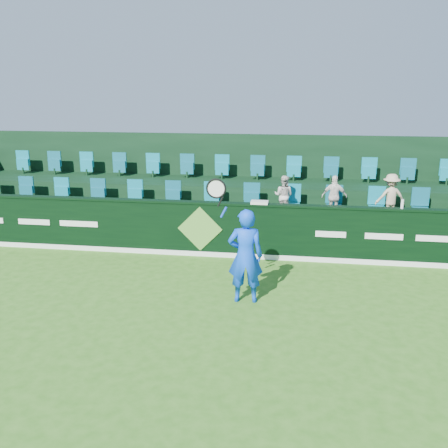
% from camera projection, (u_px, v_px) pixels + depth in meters
% --- Properties ---
extents(ground, '(60.00, 60.00, 0.00)m').
position_uv_depth(ground, '(156.00, 330.00, 8.53)').
color(ground, '#2E6919').
rests_on(ground, ground).
extents(sponsor_hoarding, '(16.00, 0.25, 1.35)m').
position_uv_depth(sponsor_hoarding, '(201.00, 229.00, 12.16)').
color(sponsor_hoarding, black).
rests_on(sponsor_hoarding, ground).
extents(stand_tier_front, '(16.00, 2.00, 0.80)m').
position_uv_depth(stand_tier_front, '(209.00, 227.00, 13.28)').
color(stand_tier_front, black).
rests_on(stand_tier_front, ground).
extents(stand_tier_back, '(16.00, 1.80, 1.30)m').
position_uv_depth(stand_tier_back, '(220.00, 202.00, 15.03)').
color(stand_tier_back, black).
rests_on(stand_tier_back, ground).
extents(stand_rear, '(16.00, 4.10, 2.60)m').
position_uv_depth(stand_rear, '(222.00, 181.00, 15.30)').
color(stand_rear, black).
rests_on(stand_rear, ground).
extents(seat_row_front, '(13.50, 0.50, 0.60)m').
position_uv_depth(seat_row_front, '(211.00, 198.00, 13.48)').
color(seat_row_front, '#0D798D').
rests_on(seat_row_front, stand_tier_front).
extents(seat_row_back, '(13.50, 0.50, 0.60)m').
position_uv_depth(seat_row_back, '(222.00, 169.00, 15.06)').
color(seat_row_back, '#0D798D').
rests_on(seat_row_back, stand_tier_back).
extents(tennis_player, '(1.15, 0.51, 2.48)m').
position_uv_depth(tennis_player, '(245.00, 255.00, 9.45)').
color(tennis_player, blue).
rests_on(tennis_player, ground).
extents(spectator_left, '(0.60, 0.52, 1.04)m').
position_uv_depth(spectator_left, '(284.00, 196.00, 12.77)').
color(spectator_left, beige).
rests_on(spectator_left, stand_tier_front).
extents(spectator_middle, '(0.63, 0.27, 1.07)m').
position_uv_depth(spectator_middle, '(334.00, 197.00, 12.59)').
color(spectator_middle, white).
rests_on(spectator_middle, stand_tier_front).
extents(spectator_right, '(0.81, 0.56, 1.15)m').
position_uv_depth(spectator_right, '(391.00, 197.00, 12.38)').
color(spectator_right, tan).
rests_on(spectator_right, stand_tier_front).
extents(towel, '(0.41, 0.26, 0.06)m').
position_uv_depth(towel, '(259.00, 202.00, 11.77)').
color(towel, silver).
rests_on(towel, sponsor_hoarding).
extents(drinks_bottle, '(0.07, 0.07, 0.21)m').
position_uv_depth(drinks_bottle, '(402.00, 204.00, 11.28)').
color(drinks_bottle, white).
rests_on(drinks_bottle, sponsor_hoarding).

